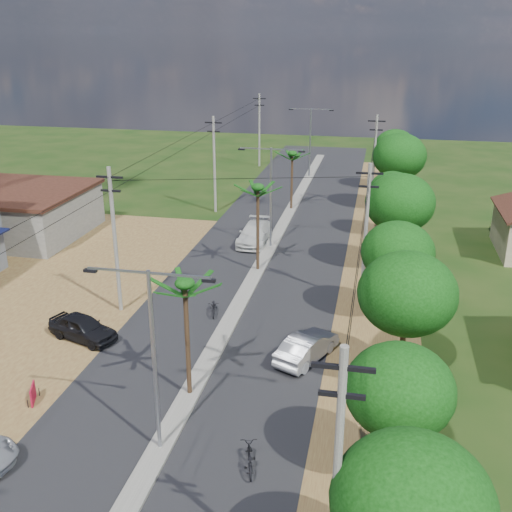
{
  "coord_description": "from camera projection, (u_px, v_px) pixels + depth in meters",
  "views": [
    {
      "loc": [
        8.01,
        -19.04,
        16.21
      ],
      "look_at": [
        0.86,
        15.24,
        3.0
      ],
      "focal_mm": 42.0,
      "sensor_mm": 36.0,
      "label": 1
    }
  ],
  "objects": [
    {
      "name": "ground",
      "position": [
        160.0,
        450.0,
        24.69
      ],
      "size": [
        160.0,
        160.0,
        0.0
      ],
      "primitive_type": "plane",
      "color": "black",
      "rests_on": "ground"
    },
    {
      "name": "road",
      "position": [
        242.0,
        300.0,
        38.42
      ],
      "size": [
        12.0,
        110.0,
        0.04
      ],
      "primitive_type": "cube",
      "color": "black",
      "rests_on": "ground"
    },
    {
      "name": "median",
      "position": [
        252.0,
        281.0,
        41.15
      ],
      "size": [
        1.0,
        90.0,
        0.18
      ],
      "primitive_type": "cube",
      "color": "#605E56",
      "rests_on": "ground"
    },
    {
      "name": "dirt_shoulder_east",
      "position": [
        377.0,
        312.0,
        36.8
      ],
      "size": [
        5.0,
        90.0,
        0.03
      ],
      "primitive_type": "cube",
      "color": "brown",
      "rests_on": "ground"
    },
    {
      "name": "low_shed",
      "position": [
        22.0,
        213.0,
        49.99
      ],
      "size": [
        10.4,
        10.4,
        3.95
      ],
      "color": "#605E56",
      "rests_on": "ground"
    },
    {
      "name": "tree_east_a",
      "position": [
        412.0,
        504.0,
        15.8
      ],
      "size": [
        4.4,
        4.4,
        6.37
      ],
      "color": "black",
      "rests_on": "ground"
    },
    {
      "name": "tree_east_b",
      "position": [
        399.0,
        390.0,
        21.46
      ],
      "size": [
        4.0,
        4.0,
        5.83
      ],
      "color": "black",
      "rests_on": "ground"
    },
    {
      "name": "tree_east_c",
      "position": [
        407.0,
        294.0,
        27.53
      ],
      "size": [
        4.6,
        4.6,
        6.83
      ],
      "color": "black",
      "rests_on": "ground"
    },
    {
      "name": "tree_east_d",
      "position": [
        398.0,
        252.0,
        34.19
      ],
      "size": [
        4.2,
        4.2,
        6.13
      ],
      "color": "black",
      "rests_on": "ground"
    },
    {
      "name": "tree_east_e",
      "position": [
        400.0,
        203.0,
        41.21
      ],
      "size": [
        4.8,
        4.8,
        7.14
      ],
      "color": "black",
      "rests_on": "ground"
    },
    {
      "name": "tree_east_f",
      "position": [
        392.0,
        191.0,
        49.04
      ],
      "size": [
        3.8,
        3.8,
        5.52
      ],
      "color": "black",
      "rests_on": "ground"
    },
    {
      "name": "tree_east_g",
      "position": [
        399.0,
        156.0,
        55.78
      ],
      "size": [
        5.0,
        5.0,
        7.38
      ],
      "color": "black",
      "rests_on": "ground"
    },
    {
      "name": "tree_east_h",
      "position": [
        395.0,
        147.0,
        63.37
      ],
      "size": [
        4.4,
        4.4,
        6.52
      ],
      "color": "black",
      "rests_on": "ground"
    },
    {
      "name": "palm_median_near",
      "position": [
        185.0,
        289.0,
        26.4
      ],
      "size": [
        2.0,
        2.0,
        6.15
      ],
      "color": "black",
      "rests_on": "ground"
    },
    {
      "name": "palm_median_mid",
      "position": [
        258.0,
        191.0,
        40.93
      ],
      "size": [
        2.0,
        2.0,
        6.55
      ],
      "color": "black",
      "rests_on": "ground"
    },
    {
      "name": "palm_median_far",
      "position": [
        292.0,
        156.0,
        55.81
      ],
      "size": [
        2.0,
        2.0,
        5.85
      ],
      "color": "black",
      "rests_on": "ground"
    },
    {
      "name": "streetlight_near",
      "position": [
        153.0,
        348.0,
        23.0
      ],
      "size": [
        5.1,
        0.18,
        8.0
      ],
      "color": "gray",
      "rests_on": "ground"
    },
    {
      "name": "streetlight_mid",
      "position": [
        271.0,
        190.0,
        45.9
      ],
      "size": [
        5.1,
        0.18,
        8.0
      ],
      "color": "gray",
      "rests_on": "ground"
    },
    {
      "name": "streetlight_far",
      "position": [
        310.0,
        137.0,
        68.8
      ],
      "size": [
        5.1,
        0.18,
        8.0
      ],
      "color": "gray",
      "rests_on": "ground"
    },
    {
      "name": "utility_pole_w_b",
      "position": [
        115.0,
        238.0,
        35.34
      ],
      "size": [
        1.6,
        0.24,
        9.0
      ],
      "color": "#605E56",
      "rests_on": "ground"
    },
    {
      "name": "utility_pole_w_c",
      "position": [
        214.0,
        162.0,
        55.49
      ],
      "size": [
        1.6,
        0.24,
        9.0
      ],
      "color": "#605E56",
      "rests_on": "ground"
    },
    {
      "name": "utility_pole_w_d",
      "position": [
        259.0,
        128.0,
        74.73
      ],
      "size": [
        1.6,
        0.24,
        9.0
      ],
      "color": "#605E56",
      "rests_on": "ground"
    },
    {
      "name": "utility_pole_e_a",
      "position": [
        336.0,
        485.0,
        16.09
      ],
      "size": [
        1.6,
        0.24,
        9.0
      ],
      "color": "#605E56",
      "rests_on": "ground"
    },
    {
      "name": "utility_pole_e_b",
      "position": [
        366.0,
        232.0,
        36.24
      ],
      "size": [
        1.6,
        0.24,
        9.0
      ],
      "color": "#605E56",
      "rests_on": "ground"
    },
    {
      "name": "utility_pole_e_c",
      "position": [
        374.0,
        160.0,
        56.39
      ],
      "size": [
        1.6,
        0.24,
        9.0
      ],
      "color": "#605E56",
      "rests_on": "ground"
    },
    {
      "name": "car_silver_mid",
      "position": [
        307.0,
        348.0,
        31.21
      ],
      "size": [
        3.15,
        4.6,
        1.44
      ],
      "primitive_type": "imported",
      "rotation": [
        0.0,
        0.0,
        2.73
      ],
      "color": "gray",
      "rests_on": "ground"
    },
    {
      "name": "car_white_far",
      "position": [
        254.0,
        234.0,
        48.45
      ],
      "size": [
        2.23,
        5.45,
        1.58
      ],
      "primitive_type": "imported",
      "rotation": [
        0.0,
        0.0,
        0.0
      ],
      "color": "#B3B4AF",
      "rests_on": "ground"
    },
    {
      "name": "car_parked_dark",
      "position": [
        83.0,
        328.0,
        33.27
      ],
      "size": [
        4.48,
        2.91,
        1.42
      ],
      "primitive_type": "imported",
      "rotation": [
        0.0,
        0.0,
        1.25
      ],
      "color": "black",
      "rests_on": "ground"
    },
    {
      "name": "moto_rider_east",
      "position": [
        249.0,
        459.0,
        23.41
      ],
      "size": [
        1.14,
        2.03,
        1.01
      ],
      "primitive_type": "imported",
      "rotation": [
        0.0,
        0.0,
        3.4
      ],
      "color": "black",
      "rests_on": "ground"
    },
    {
      "name": "moto_rider_west_a",
      "position": [
        214.0,
        308.0,
        36.25
      ],
      "size": [
        1.09,
        1.96,
        0.98
      ],
      "primitive_type": "imported",
      "rotation": [
        0.0,
        0.0,
        0.25
      ],
      "color": "black",
      "rests_on": "ground"
    },
    {
      "name": "moto_rider_west_b",
      "position": [
        266.0,
        225.0,
        51.55
      ],
      "size": [
        0.93,
        1.81,
        1.05
      ],
      "primitive_type": "imported",
      "rotation": [
        0.0,
        0.0,
        -0.26
      ],
      "color": "black",
      "rests_on": "ground"
    },
    {
      "name": "roadside_sign",
      "position": [
        33.0,
        394.0,
        27.69
      ],
      "size": [
        0.47,
        1.02,
        0.89
      ],
      "rotation": [
        0.0,
        0.0,
        0.39
      ],
      "color": "maroon",
      "rests_on": "ground"
    }
  ]
}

